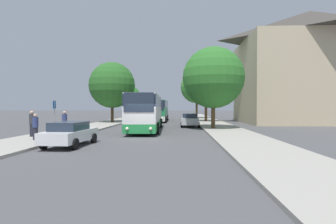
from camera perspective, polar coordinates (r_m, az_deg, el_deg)
name	(u,v)px	position (r m, az deg, el deg)	size (l,w,h in m)	color
ground_plane	(143,138)	(19.49, -5.44, -5.59)	(300.00, 300.00, 0.00)	#4C4C4F
sidewalk_left	(51,136)	(21.62, -24.20, -4.82)	(4.00, 120.00, 0.15)	#A39E93
sidewalk_right	(239,137)	(19.75, 15.19, -5.32)	(4.00, 120.00, 0.15)	#A39E93
building_right_background	(310,67)	(42.53, 28.46, 8.59)	(18.54, 13.53, 15.81)	#C6B28E
bus_front	(146,112)	(25.40, -4.76, 0.04)	(3.11, 12.13, 3.37)	#238942
bus_middle	(159,110)	(41.76, -2.00, 0.38)	(2.85, 12.12, 3.26)	silver
parked_car_left_curb	(70,133)	(16.21, -20.50, -4.37)	(2.08, 4.31, 1.41)	silver
parked_car_right_near	(190,120)	(30.20, 4.81, -1.71)	(2.17, 4.57, 1.51)	#B7B7BC
bus_stop_sign	(54,113)	(21.95, -23.49, -0.23)	(0.08, 0.45, 2.65)	gray
pedestrian_waiting_near	(35,127)	(18.88, -26.91, -2.88)	(0.36, 0.36, 1.68)	#23232D
pedestrian_waiting_far	(65,123)	(20.75, -21.59, -2.26)	(0.36, 0.36, 1.83)	#23232D
pedestrian_walking_back	(32,123)	(21.13, -27.51, -2.21)	(0.36, 0.36, 1.85)	#23232D
tree_left_near	(112,85)	(37.74, -12.07, 5.73)	(6.41, 6.41, 8.39)	#47331E
tree_left_far	(129,96)	(49.88, -8.54, 3.37)	(4.25, 4.25, 6.24)	brown
tree_right_near	(197,87)	(50.53, 6.27, 5.38)	(6.13, 6.13, 8.97)	#513D23
tree_right_mid	(213,78)	(26.85, 9.83, 7.35)	(6.15, 6.15, 8.13)	#513D23
tree_right_far	(206,85)	(39.34, 8.27, 5.87)	(4.85, 4.85, 7.84)	#47331E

